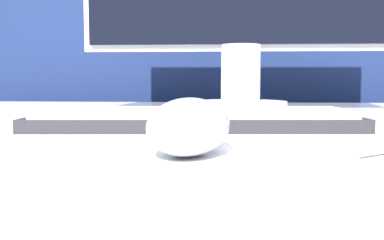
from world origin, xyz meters
TOP-DOWN VIEW (x-y plane):
  - partition_panel at (0.00, 0.73)m, footprint 5.00×0.03m
  - computer_mouse_near at (-0.03, -0.21)m, footprint 0.09×0.12m
  - keyboard at (-0.04, -0.01)m, footprint 0.42×0.17m

SIDE VIEW (x-z plane):
  - partition_panel at x=0.00m, z-range 0.00..1.17m
  - keyboard at x=-0.04m, z-range 0.72..0.75m
  - computer_mouse_near at x=-0.03m, z-range 0.72..0.77m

